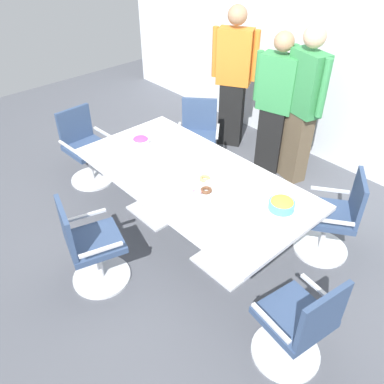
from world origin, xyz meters
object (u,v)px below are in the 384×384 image
Objects in this scene: snack_bowl_chips_yellow at (282,204)px; snack_bowl_candy_mix at (141,141)px; office_chair_2 at (334,220)px; person_standing_0 at (234,77)px; person_standing_2 at (303,105)px; conference_table at (192,186)px; napkin_pile at (182,207)px; person_standing_1 at (276,103)px; office_chair_3 at (198,141)px; office_chair_1 at (298,326)px; office_chair_0 at (90,248)px; office_chair_4 at (86,150)px; plate_stack at (237,217)px; donut_platter at (198,185)px.

snack_bowl_candy_mix is at bearing -172.61° from snack_bowl_chips_yellow.
office_chair_2 is 0.48× the size of person_standing_0.
snack_bowl_chips_yellow is (0.84, -1.45, -0.18)m from person_standing_2.
napkin_pile is (0.33, -0.42, 0.16)m from conference_table.
conference_table is at bearing 85.58° from person_standing_1.
snack_bowl_candy_mix is (-0.82, -0.00, 0.17)m from conference_table.
office_chair_3 is 4.10× the size of snack_bowl_chips_yellow.
person_standing_2 is 10.21× the size of snack_bowl_candy_mix.
conference_table is at bearing 84.49° from office_chair_1.
office_chair_0 is 1.74m from office_chair_4.
office_chair_1 reaches higher than napkin_pile.
person_standing_0 is 8.04× the size of plate_stack.
person_standing_1 reaches higher than office_chair_4.
person_standing_2 is at bearing 94.08° from donut_platter.
napkin_pile is (0.61, -2.04, -0.13)m from person_standing_1.
office_chair_4 is at bearing -171.28° from conference_table.
person_standing_0 is at bearing 123.35° from napkin_pile.
person_standing_2 is 1.96m from plate_stack.
person_standing_2 reaches higher than office_chair_4.
plate_stack is at bearing -113.77° from snack_bowl_chips_yellow.
conference_table is 0.55m from napkin_pile.
donut_platter is at bearing 86.08° from office_chair_1.
office_chair_4 reaches higher than snack_bowl_candy_mix.
office_chair_4 is at bearing 166.96° from office_chair_0.
person_standing_0 is (-2.20, 0.91, 0.59)m from office_chair_2.
person_standing_0 is at bearing 133.75° from plate_stack.
donut_platter is at bearing 88.80° from office_chair_0.
office_chair_2 is 0.49× the size of person_standing_2.
office_chair_4 is 4.10× the size of snack_bowl_chips_yellow.
person_standing_2 is (0.34, 0.05, 0.07)m from person_standing_1.
snack_bowl_chips_yellow is at bearing 135.43° from person_standing_2.
office_chair_3 is (-2.49, 1.34, 0.00)m from office_chair_1.
office_chair_0 is at bearing -107.21° from donut_platter.
office_chair_2 is 1.12m from plate_stack.
person_standing_2 is (1.14, -0.07, -0.01)m from person_standing_0.
conference_table is at bearing 0.06° from snack_bowl_candy_mix.
person_standing_2 is 10.73× the size of napkin_pile.
conference_table is 2.64× the size of office_chair_4.
person_standing_2 is 8.42× the size of snack_bowl_chips_yellow.
person_standing_0 is (0.57, 1.99, 0.59)m from office_chair_4.
person_standing_2 is 2.11m from napkin_pile.
office_chair_0 is 1.00× the size of office_chair_3.
office_chair_4 is 2.03m from napkin_pile.
plate_stack is 0.47m from napkin_pile.
donut_platter is at bearing -4.92° from snack_bowl_candy_mix.
conference_table is 10.28× the size of plate_stack.
office_chair_3 is 1.87m from napkin_pile.
office_chair_2 is at bearing 23.39° from snack_bowl_candy_mix.
person_standing_0 is 1.07× the size of person_standing_1.
snack_bowl_chips_yellow is 0.85m from napkin_pile.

